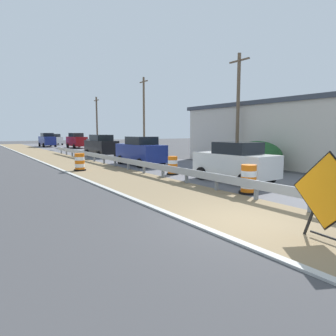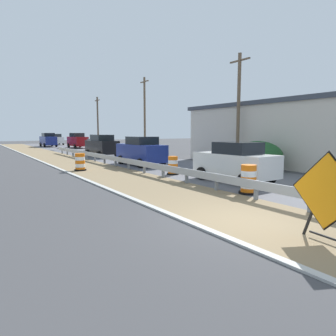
% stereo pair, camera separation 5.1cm
% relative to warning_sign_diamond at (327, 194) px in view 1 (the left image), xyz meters
% --- Properties ---
extents(ground_plane, '(160.00, 160.00, 0.00)m').
position_rel_warning_sign_diamond_xyz_m(ground_plane, '(-0.39, 1.92, -1.07)').
color(ground_plane, '#3D3D3F').
extents(median_dirt_strip, '(3.80, 120.00, 0.01)m').
position_rel_warning_sign_diamond_xyz_m(median_dirt_strip, '(0.31, 1.92, -1.07)').
color(median_dirt_strip, '#7F6B4C').
rests_on(median_dirt_strip, ground).
extents(curb_near_edge, '(0.20, 120.00, 0.11)m').
position_rel_warning_sign_diamond_xyz_m(curb_near_edge, '(-1.69, 1.92, -1.06)').
color(curb_near_edge, '#ADADA8').
rests_on(curb_near_edge, ground).
extents(guardrail_median, '(0.18, 55.97, 0.71)m').
position_rel_warning_sign_diamond_xyz_m(guardrail_median, '(1.97, 3.64, -0.55)').
color(guardrail_median, '#999EA3').
rests_on(guardrail_median, ground).
extents(warning_sign_diamond, '(0.23, 1.77, 2.03)m').
position_rel_warning_sign_diamond_xyz_m(warning_sign_diamond, '(0.00, 0.00, 0.00)').
color(warning_sign_diamond, black).
rests_on(warning_sign_diamond, ground).
extents(traffic_barrel_nearest, '(0.74, 0.74, 1.15)m').
position_rel_warning_sign_diamond_xyz_m(traffic_barrel_nearest, '(2.60, 4.51, -0.55)').
color(traffic_barrel_nearest, orange).
rests_on(traffic_barrel_nearest, ground).
extents(traffic_barrel_close, '(0.68, 0.68, 1.04)m').
position_rel_warning_sign_diamond_xyz_m(traffic_barrel_close, '(3.13, 10.55, -0.60)').
color(traffic_barrel_close, orange).
rests_on(traffic_barrel_close, ground).
extents(traffic_barrel_mid, '(0.74, 0.74, 1.08)m').
position_rel_warning_sign_diamond_xyz_m(traffic_barrel_mid, '(-0.73, 15.19, -0.58)').
color(traffic_barrel_mid, orange).
rests_on(traffic_barrel_mid, ground).
extents(car_lead_near_lane, '(2.11, 4.24, 1.93)m').
position_rel_warning_sign_diamond_xyz_m(car_lead_near_lane, '(4.25, 6.84, -0.10)').
color(car_lead_near_lane, silver).
rests_on(car_lead_near_lane, ground).
extents(car_trailing_near_lane, '(2.03, 4.80, 2.21)m').
position_rel_warning_sign_diamond_xyz_m(car_trailing_near_lane, '(6.99, 41.34, 0.03)').
color(car_trailing_near_lane, maroon).
rests_on(car_trailing_near_lane, ground).
extents(car_lead_far_lane, '(2.02, 4.65, 2.07)m').
position_rel_warning_sign_diamond_xyz_m(car_lead_far_lane, '(3.89, 15.79, -0.03)').
color(car_lead_far_lane, navy).
rests_on(car_lead_far_lane, ground).
extents(car_mid_far_lane, '(1.99, 4.45, 1.99)m').
position_rel_warning_sign_diamond_xyz_m(car_mid_far_lane, '(6.92, 54.15, -0.07)').
color(car_mid_far_lane, silver).
rests_on(car_mid_far_lane, ground).
extents(car_trailing_far_lane, '(2.01, 4.64, 2.12)m').
position_rel_warning_sign_diamond_xyz_m(car_trailing_far_lane, '(4.29, 24.52, -0.01)').
color(car_trailing_far_lane, black).
rests_on(car_trailing_far_lane, ground).
extents(car_distant_a, '(2.21, 4.09, 2.05)m').
position_rel_warning_sign_diamond_xyz_m(car_distant_a, '(7.16, 32.79, -0.05)').
color(car_distant_a, '#4C5156').
rests_on(car_distant_a, ground).
extents(car_distant_b, '(2.00, 4.63, 2.20)m').
position_rel_warning_sign_diamond_xyz_m(car_distant_b, '(4.16, 47.52, 0.03)').
color(car_distant_b, navy).
rests_on(car_distant_b, ground).
extents(roadside_shop_near, '(6.69, 16.19, 4.56)m').
position_rel_warning_sign_diamond_xyz_m(roadside_shop_near, '(13.27, 10.12, 1.22)').
color(roadside_shop_near, beige).
rests_on(roadside_shop_near, ground).
extents(utility_pole_near, '(0.24, 1.80, 7.80)m').
position_rel_warning_sign_diamond_xyz_m(utility_pole_near, '(9.53, 11.77, 2.99)').
color(utility_pole_near, brown).
rests_on(utility_pole_near, ground).
extents(utility_pole_mid, '(0.24, 1.80, 8.62)m').
position_rel_warning_sign_diamond_xyz_m(utility_pole_mid, '(10.84, 27.71, 3.40)').
color(utility_pole_mid, brown).
rests_on(utility_pole_mid, ground).
extents(utility_pole_far, '(0.24, 1.80, 7.52)m').
position_rel_warning_sign_diamond_xyz_m(utility_pole_far, '(9.91, 40.53, 2.85)').
color(utility_pole_far, brown).
rests_on(utility_pole_far, ground).
extents(bush_roadside, '(3.01, 3.01, 1.86)m').
position_rel_warning_sign_diamond_xyz_m(bush_roadside, '(8.25, 8.87, -0.14)').
color(bush_roadside, '#1E4C23').
rests_on(bush_roadside, ground).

